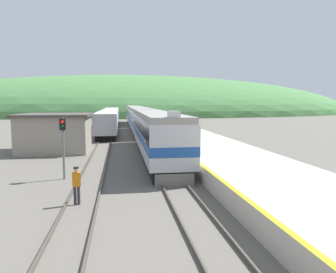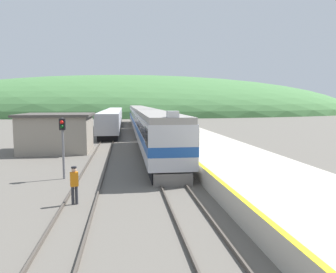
{
  "view_description": "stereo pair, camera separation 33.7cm",
  "coord_description": "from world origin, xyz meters",
  "px_view_note": "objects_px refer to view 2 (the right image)",
  "views": [
    {
      "loc": [
        -3.02,
        2.03,
        4.82
      ],
      "look_at": [
        0.38,
        25.22,
        2.33
      ],
      "focal_mm": 35.0,
      "sensor_mm": 36.0,
      "label": 1
    },
    {
      "loc": [
        -2.69,
        1.98,
        4.82
      ],
      "look_at": [
        0.38,
        25.22,
        2.33
      ],
      "focal_mm": 35.0,
      "sensor_mm": 36.0,
      "label": 2
    }
  ],
  "objects_px": {
    "express_train_lead_car": "(156,132)",
    "signal_post_siding": "(63,135)",
    "carriage_second": "(143,119)",
    "track_worker": "(74,183)",
    "carriage_third": "(137,114)",
    "siding_train": "(113,118)"
  },
  "relations": [
    {
      "from": "siding_train",
      "to": "track_worker",
      "type": "xyz_separation_m",
      "value": [
        -0.24,
        -46.04,
        -0.72
      ]
    },
    {
      "from": "express_train_lead_car",
      "to": "signal_post_siding",
      "type": "xyz_separation_m",
      "value": [
        -6.53,
        -7.48,
        0.6
      ]
    },
    {
      "from": "signal_post_siding",
      "to": "track_worker",
      "type": "relative_size",
      "value": 2.12
    },
    {
      "from": "express_train_lead_car",
      "to": "signal_post_siding",
      "type": "bearing_deg",
      "value": -131.11
    },
    {
      "from": "carriage_third",
      "to": "siding_train",
      "type": "height_order",
      "value": "carriage_third"
    },
    {
      "from": "express_train_lead_car",
      "to": "siding_train",
      "type": "distance_m",
      "value": 33.52
    },
    {
      "from": "express_train_lead_car",
      "to": "signal_post_siding",
      "type": "distance_m",
      "value": 9.95
    },
    {
      "from": "carriage_third",
      "to": "track_worker",
      "type": "bearing_deg",
      "value": -95.23
    },
    {
      "from": "carriage_second",
      "to": "track_worker",
      "type": "relative_size",
      "value": 11.04
    },
    {
      "from": "track_worker",
      "to": "carriage_third",
      "type": "bearing_deg",
      "value": 84.77
    },
    {
      "from": "siding_train",
      "to": "track_worker",
      "type": "relative_size",
      "value": 24.78
    },
    {
      "from": "carriage_third",
      "to": "siding_train",
      "type": "xyz_separation_m",
      "value": [
        -4.84,
        -9.51,
        -0.39
      ]
    },
    {
      "from": "carriage_second",
      "to": "carriage_third",
      "type": "relative_size",
      "value": 1.0
    },
    {
      "from": "express_train_lead_car",
      "to": "carriage_third",
      "type": "height_order",
      "value": "express_train_lead_car"
    },
    {
      "from": "carriage_second",
      "to": "track_worker",
      "type": "xyz_separation_m",
      "value": [
        -5.08,
        -34.66,
        -1.11
      ]
    },
    {
      "from": "carriage_third",
      "to": "signal_post_siding",
      "type": "height_order",
      "value": "carriage_third"
    },
    {
      "from": "carriage_third",
      "to": "siding_train",
      "type": "bearing_deg",
      "value": -116.97
    },
    {
      "from": "siding_train",
      "to": "carriage_second",
      "type": "bearing_deg",
      "value": -66.96
    },
    {
      "from": "express_train_lead_car",
      "to": "carriage_second",
      "type": "xyz_separation_m",
      "value": [
        0.0,
        21.79,
        -0.01
      ]
    },
    {
      "from": "track_worker",
      "to": "carriage_second",
      "type": "bearing_deg",
      "value": 81.66
    },
    {
      "from": "track_worker",
      "to": "siding_train",
      "type": "bearing_deg",
      "value": 89.7
    },
    {
      "from": "carriage_second",
      "to": "siding_train",
      "type": "xyz_separation_m",
      "value": [
        -4.84,
        11.38,
        -0.39
      ]
    }
  ]
}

